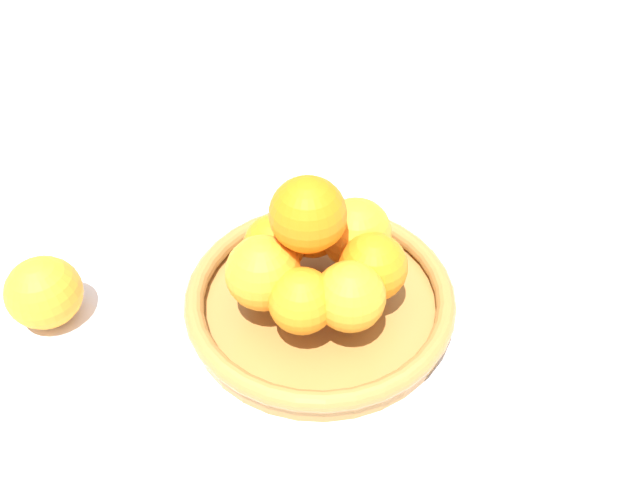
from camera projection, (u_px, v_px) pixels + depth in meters
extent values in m
plane|color=silver|center=(320.00, 310.00, 0.71)|extent=(4.00, 4.00, 0.00)
cylinder|color=#A57238|center=(320.00, 305.00, 0.71)|extent=(0.29, 0.29, 0.02)
torus|color=#A57238|center=(320.00, 294.00, 0.70)|extent=(0.30, 0.30, 0.02)
sphere|color=orange|center=(373.00, 267.00, 0.66)|extent=(0.07, 0.07, 0.07)
sphere|color=orange|center=(356.00, 233.00, 0.69)|extent=(0.08, 0.08, 0.08)
sphere|color=orange|center=(312.00, 226.00, 0.71)|extent=(0.07, 0.07, 0.07)
sphere|color=orange|center=(274.00, 245.00, 0.69)|extent=(0.07, 0.07, 0.07)
sphere|color=orange|center=(263.00, 273.00, 0.65)|extent=(0.08, 0.08, 0.08)
sphere|color=orange|center=(302.00, 301.00, 0.63)|extent=(0.07, 0.07, 0.07)
sphere|color=orange|center=(350.00, 296.00, 0.63)|extent=(0.07, 0.07, 0.07)
sphere|color=orange|center=(315.00, 218.00, 0.63)|extent=(0.07, 0.07, 0.07)
sphere|color=orange|center=(308.00, 214.00, 0.62)|extent=(0.08, 0.08, 0.08)
sphere|color=orange|center=(43.00, 295.00, 0.68)|extent=(0.08, 0.08, 0.08)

